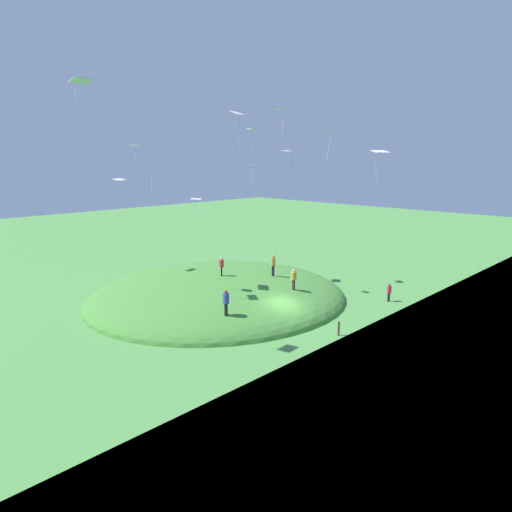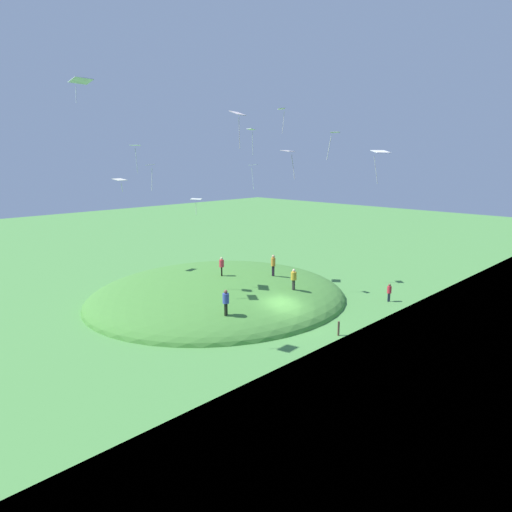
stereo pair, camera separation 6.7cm
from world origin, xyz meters
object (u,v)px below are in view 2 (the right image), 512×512
kite_0 (251,132)px  person_with_child (222,264)px  kite_2 (238,115)px  person_near_shore (389,290)px  person_watching_kites (226,299)px  kite_1 (120,180)px  kite_8 (135,148)px  kite_6 (282,111)px  mooring_post (339,329)px  kite_9 (196,199)px  kite_11 (81,81)px  person_walking_path (294,277)px  kite_7 (151,166)px  kite_3 (253,166)px  kite_5 (334,134)px  kite_10 (380,153)px  kite_4 (288,153)px  person_on_hilltop (273,263)px

kite_0 → person_with_child: bearing=84.8°
kite_2 → person_near_shore: bearing=-102.0°
person_watching_kites → kite_1: (13.52, -0.31, 7.55)m
kite_1 → kite_8: size_ratio=0.64×
kite_6 → mooring_post: (-11.69, 7.29, -15.46)m
kite_9 → kite_0: bearing=-85.0°
person_watching_kites → kite_11: (3.25, 7.55, 13.47)m
person_walking_path → person_near_shore: person_walking_path is taller
person_watching_kites → kite_8: bearing=-94.8°
kite_6 → kite_8: bearing=85.3°
kite_1 → kite_7: kite_7 is taller
kite_9 → kite_2: bearing=165.7°
kite_6 → kite_11: size_ratio=1.71×
kite_3 → kite_7: bearing=102.6°
person_walking_path → kite_1: (13.46, 6.92, 7.32)m
person_walking_path → kite_6: bearing=-141.5°
kite_5 → kite_10: 3.14m
person_walking_path → kite_11: 20.10m
kite_6 → mooring_post: size_ratio=2.23×
kite_0 → kite_7: size_ratio=1.20×
kite_4 → kite_3: bearing=-35.8°
person_with_child → kite_0: kite_0 is taller
kite_0 → kite_6: 4.81m
person_on_hilltop → kite_4: 11.95m
kite_6 → kite_3: bearing=29.8°
person_walking_path → kite_2: size_ratio=0.75×
person_near_shore → kite_11: bearing=24.4°
person_walking_path → kite_5: bearing=55.9°
person_watching_kites → kite_11: bearing=-43.1°
kite_9 → person_near_shore: bearing=-125.9°
kite_6 → mooring_post: bearing=148.1°
person_watching_kites → kite_5: bearing=117.0°
kite_0 → kite_1: size_ratio=1.70×
person_walking_path → kite_7: 13.62m
kite_5 → kite_8: (12.00, 7.04, -0.79)m
person_with_child → kite_0: 11.21m
kite_9 → kite_11: bearing=100.6°
kite_5 → kite_6: size_ratio=0.78×
kite_4 → person_with_child: bearing=-11.0°
kite_3 → kite_6: bearing=-150.2°
kite_8 → kite_9: (-2.22, -3.57, -3.72)m
person_watching_kites → kite_8: (7.20, 1.92, 10.04)m
kite_0 → kite_2: size_ratio=0.97×
person_near_shore → kite_1: bearing=-8.2°
kite_9 → kite_11: (-1.72, 9.19, 7.15)m
kite_8 → kite_3: bearing=-85.1°
kite_7 → kite_9: (-0.43, -3.55, -2.46)m
kite_10 → kite_5: bearing=38.9°
person_near_shore → kite_1: 24.51m
kite_0 → kite_7: bearing=90.8°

